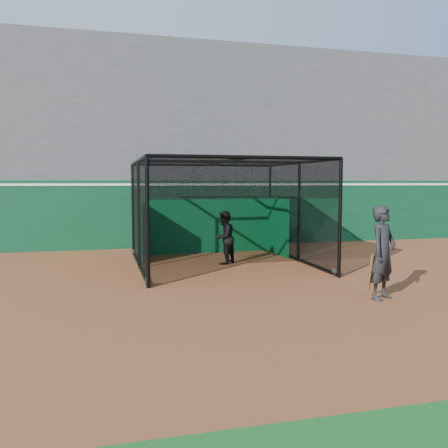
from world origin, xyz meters
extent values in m
plane|color=brown|center=(0.00, 0.00, 0.00)|extent=(120.00, 120.00, 0.00)
cube|color=#0B3C21|center=(0.00, 8.50, 1.25)|extent=(50.00, 0.45, 2.50)
cube|color=white|center=(0.00, 8.50, 2.35)|extent=(50.00, 0.50, 0.08)
cube|color=#4C4C4F|center=(0.00, 12.38, 3.88)|extent=(50.00, 7.85, 7.75)
cube|color=#4C4C4F|center=(0.00, 15.80, 8.35)|extent=(50.00, 0.30, 1.20)
cube|color=#074C25|center=(0.99, 6.61, 0.95)|extent=(4.72, 0.10, 1.90)
cylinder|color=black|center=(-1.43, 1.74, 0.11)|extent=(0.08, 0.22, 0.22)
cylinder|color=black|center=(3.40, 1.74, 0.11)|extent=(0.08, 0.22, 0.22)
cylinder|color=black|center=(-1.43, 6.53, 0.11)|extent=(0.08, 0.22, 0.22)
cylinder|color=black|center=(3.40, 6.53, 0.11)|extent=(0.08, 0.22, 0.22)
imported|color=black|center=(1.08, 4.28, 0.79)|extent=(0.97, 0.97, 1.58)
imported|color=black|center=(3.19, -0.70, 0.98)|extent=(0.85, 0.76, 1.95)
cylinder|color=#593819|center=(2.94, -0.65, 0.55)|extent=(0.14, 0.33, 0.83)
camera|label=1|loc=(-2.42, -9.29, 2.42)|focal=38.00mm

